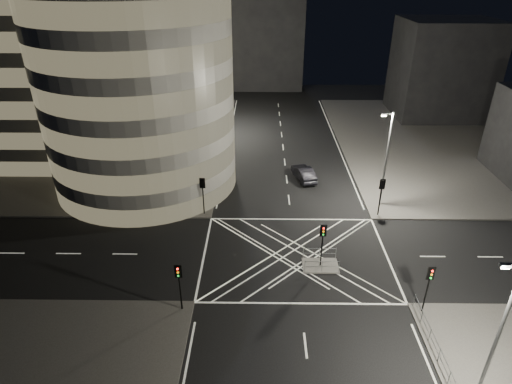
{
  "coord_description": "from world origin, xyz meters",
  "views": [
    {
      "loc": [
        -3.05,
        -30.42,
        22.58
      ],
      "look_at": [
        -3.53,
        6.14,
        3.0
      ],
      "focal_mm": 30.0,
      "sensor_mm": 36.0,
      "label": 1
    }
  ],
  "objects_px": {
    "central_island": "(320,266)",
    "traffic_signal_nl": "(179,279)",
    "traffic_signal_fl": "(203,189)",
    "traffic_signal_island": "(323,238)",
    "sedan": "(304,173)",
    "traffic_signal_nr": "(429,281)",
    "traffic_signal_fr": "(381,190)",
    "street_lamp_left_far": "(217,98)",
    "street_lamp_right_near": "(498,332)",
    "street_lamp_right_far": "(386,157)",
    "street_lamp_left_near": "(201,145)"
  },
  "relations": [
    {
      "from": "traffic_signal_fl",
      "to": "traffic_signal_nl",
      "type": "relative_size",
      "value": 1.0
    },
    {
      "from": "street_lamp_left_far",
      "to": "street_lamp_right_far",
      "type": "xyz_separation_m",
      "value": [
        18.87,
        -21.0,
        0.0
      ]
    },
    {
      "from": "central_island",
      "to": "traffic_signal_fr",
      "type": "height_order",
      "value": "traffic_signal_fr"
    },
    {
      "from": "traffic_signal_nr",
      "to": "street_lamp_right_near",
      "type": "relative_size",
      "value": 0.4
    },
    {
      "from": "traffic_signal_nl",
      "to": "traffic_signal_nr",
      "type": "bearing_deg",
      "value": 0.0
    },
    {
      "from": "sedan",
      "to": "traffic_signal_nr",
      "type": "bearing_deg",
      "value": 92.32
    },
    {
      "from": "central_island",
      "to": "sedan",
      "type": "relative_size",
      "value": 0.62
    },
    {
      "from": "street_lamp_left_near",
      "to": "street_lamp_right_far",
      "type": "height_order",
      "value": "same"
    },
    {
      "from": "street_lamp_right_near",
      "to": "sedan",
      "type": "relative_size",
      "value": 2.07
    },
    {
      "from": "traffic_signal_nl",
      "to": "traffic_signal_fl",
      "type": "bearing_deg",
      "value": 90.0
    },
    {
      "from": "traffic_signal_fr",
      "to": "street_lamp_right_far",
      "type": "xyz_separation_m",
      "value": [
        0.64,
        2.2,
        2.63
      ]
    },
    {
      "from": "traffic_signal_nr",
      "to": "street_lamp_right_near",
      "type": "height_order",
      "value": "street_lamp_right_near"
    },
    {
      "from": "traffic_signal_nr",
      "to": "traffic_signal_nl",
      "type": "bearing_deg",
      "value": 180.0
    },
    {
      "from": "traffic_signal_island",
      "to": "street_lamp_right_far",
      "type": "distance_m",
      "value": 13.13
    },
    {
      "from": "traffic_signal_fl",
      "to": "sedan",
      "type": "height_order",
      "value": "traffic_signal_fl"
    },
    {
      "from": "central_island",
      "to": "street_lamp_left_far",
      "type": "relative_size",
      "value": 0.3
    },
    {
      "from": "traffic_signal_nl",
      "to": "traffic_signal_island",
      "type": "relative_size",
      "value": 1.0
    },
    {
      "from": "street_lamp_right_near",
      "to": "sedan",
      "type": "xyz_separation_m",
      "value": [
        -7.46,
        29.06,
        -4.75
      ]
    },
    {
      "from": "traffic_signal_fr",
      "to": "street_lamp_left_near",
      "type": "relative_size",
      "value": 0.4
    },
    {
      "from": "traffic_signal_fr",
      "to": "street_lamp_left_far",
      "type": "distance_m",
      "value": 29.63
    },
    {
      "from": "street_lamp_right_far",
      "to": "sedan",
      "type": "height_order",
      "value": "street_lamp_right_far"
    },
    {
      "from": "traffic_signal_island",
      "to": "sedan",
      "type": "bearing_deg",
      "value": 90.08
    },
    {
      "from": "central_island",
      "to": "street_lamp_left_near",
      "type": "relative_size",
      "value": 0.3
    },
    {
      "from": "traffic_signal_fl",
      "to": "street_lamp_left_far",
      "type": "height_order",
      "value": "street_lamp_left_far"
    },
    {
      "from": "traffic_signal_island",
      "to": "street_lamp_left_far",
      "type": "relative_size",
      "value": 0.4
    },
    {
      "from": "traffic_signal_nl",
      "to": "street_lamp_right_near",
      "type": "bearing_deg",
      "value": -21.55
    },
    {
      "from": "traffic_signal_fl",
      "to": "traffic_signal_nr",
      "type": "xyz_separation_m",
      "value": [
        17.6,
        -13.6,
        0.0
      ]
    },
    {
      "from": "street_lamp_left_far",
      "to": "street_lamp_left_near",
      "type": "bearing_deg",
      "value": -90.0
    },
    {
      "from": "traffic_signal_fr",
      "to": "traffic_signal_nr",
      "type": "xyz_separation_m",
      "value": [
        0.0,
        -13.6,
        0.0
      ]
    },
    {
      "from": "traffic_signal_nl",
      "to": "traffic_signal_nr",
      "type": "relative_size",
      "value": 1.0
    },
    {
      "from": "street_lamp_right_far",
      "to": "traffic_signal_island",
      "type": "bearing_deg",
      "value": -125.3
    },
    {
      "from": "central_island",
      "to": "street_lamp_right_near",
      "type": "height_order",
      "value": "street_lamp_right_near"
    },
    {
      "from": "central_island",
      "to": "traffic_signal_fl",
      "type": "xyz_separation_m",
      "value": [
        -10.8,
        8.3,
        2.84
      ]
    },
    {
      "from": "central_island",
      "to": "traffic_signal_nl",
      "type": "xyz_separation_m",
      "value": [
        -10.8,
        -5.3,
        2.84
      ]
    },
    {
      "from": "traffic_signal_fl",
      "to": "traffic_signal_nl",
      "type": "height_order",
      "value": "same"
    },
    {
      "from": "central_island",
      "to": "sedan",
      "type": "xyz_separation_m",
      "value": [
        -0.02,
        16.56,
        0.72
      ]
    },
    {
      "from": "traffic_signal_fr",
      "to": "street_lamp_left_near",
      "type": "distance_m",
      "value": 19.14
    },
    {
      "from": "traffic_signal_fr",
      "to": "traffic_signal_nr",
      "type": "height_order",
      "value": "same"
    },
    {
      "from": "traffic_signal_island",
      "to": "traffic_signal_nr",
      "type": "bearing_deg",
      "value": -37.93
    },
    {
      "from": "traffic_signal_nl",
      "to": "traffic_signal_fr",
      "type": "relative_size",
      "value": 1.0
    },
    {
      "from": "traffic_signal_nl",
      "to": "street_lamp_left_far",
      "type": "height_order",
      "value": "street_lamp_left_far"
    },
    {
      "from": "traffic_signal_fr",
      "to": "street_lamp_left_near",
      "type": "xyz_separation_m",
      "value": [
        -18.24,
        5.2,
        2.63
      ]
    },
    {
      "from": "traffic_signal_fl",
      "to": "street_lamp_left_near",
      "type": "bearing_deg",
      "value": 96.97
    },
    {
      "from": "street_lamp_left_near",
      "to": "sedan",
      "type": "height_order",
      "value": "street_lamp_left_near"
    },
    {
      "from": "street_lamp_left_far",
      "to": "street_lamp_right_far",
      "type": "relative_size",
      "value": 1.0
    },
    {
      "from": "traffic_signal_nl",
      "to": "traffic_signal_nr",
      "type": "height_order",
      "value": "same"
    },
    {
      "from": "traffic_signal_nl",
      "to": "traffic_signal_nr",
      "type": "xyz_separation_m",
      "value": [
        17.6,
        0.0,
        0.0
      ]
    },
    {
      "from": "central_island",
      "to": "street_lamp_right_near",
      "type": "relative_size",
      "value": 0.3
    },
    {
      "from": "street_lamp_left_far",
      "to": "traffic_signal_fl",
      "type": "bearing_deg",
      "value": -88.43
    },
    {
      "from": "traffic_signal_fl",
      "to": "traffic_signal_island",
      "type": "xyz_separation_m",
      "value": [
        10.8,
        -8.3,
        0.0
      ]
    }
  ]
}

